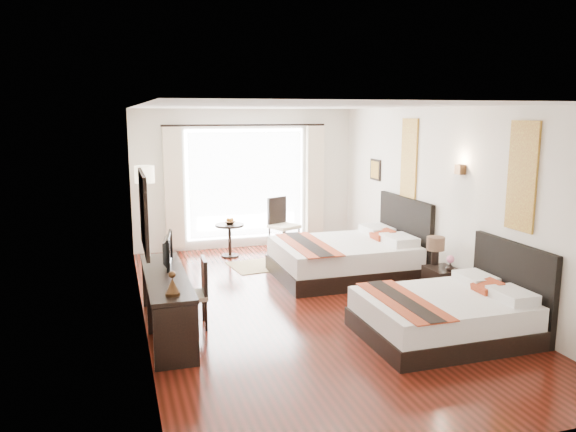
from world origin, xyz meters
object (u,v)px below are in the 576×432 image
object	(u,v)px
fruit_bowl	(230,223)
window_chair	(283,235)
desk_chair	(192,306)
floor_lamp	(145,180)
side_table	(230,240)
console_desk	(167,303)
bed_far	(349,257)
nightstand	(442,284)
television	(164,250)
vase	(450,266)
bed_near	(449,313)
table_lamp	(436,246)

from	to	relation	value
fruit_bowl	window_chair	world-z (taller)	window_chair
desk_chair	floor_lamp	xyz separation A→B (m)	(-0.33, 3.63, 1.22)
side_table	console_desk	bearing A→B (deg)	-113.29
bed_far	side_table	bearing A→B (deg)	131.02
bed_far	floor_lamp	distance (m)	3.97
nightstand	desk_chair	size ratio (longest dim) A/B	0.56
television	floor_lamp	size ratio (longest dim) A/B	0.41
console_desk	window_chair	distance (m)	4.50
nightstand	vase	world-z (taller)	vase
bed_near	desk_chair	size ratio (longest dim) A/B	2.23
console_desk	television	size ratio (longest dim) A/B	3.06
vase	fruit_bowl	world-z (taller)	fruit_bowl
table_lamp	vase	world-z (taller)	table_lamp
fruit_bowl	window_chair	size ratio (longest dim) A/B	0.19
table_lamp	television	world-z (taller)	television
vase	window_chair	bearing A→B (deg)	109.82
bed_far	fruit_bowl	distance (m)	2.52
vase	window_chair	distance (m)	4.01
bed_far	table_lamp	bearing A→B (deg)	-60.37
bed_near	table_lamp	size ratio (longest dim) A/B	4.79
desk_chair	side_table	size ratio (longest dim) A/B	1.42
bed_far	window_chair	world-z (taller)	bed_far
table_lamp	console_desk	world-z (taller)	table_lamp
table_lamp	window_chair	xyz separation A→B (m)	(-1.31, 3.44, -0.46)
television	floor_lamp	distance (m)	3.36
bed_near	table_lamp	bearing A→B (deg)	65.07
table_lamp	fruit_bowl	xyz separation A→B (m)	(-2.42, 3.27, -0.13)
bed_near	window_chair	xyz separation A→B (m)	(-0.67, 4.82, 0.03)
nightstand	bed_far	bearing A→B (deg)	118.29
table_lamp	window_chair	size ratio (longest dim) A/B	0.39
bed_far	desk_chair	bearing A→B (deg)	-151.70
side_table	table_lamp	bearing A→B (deg)	-53.40
bed_near	vase	bearing A→B (deg)	56.94
bed_near	floor_lamp	world-z (taller)	floor_lamp
bed_near	side_table	distance (m)	4.99
bed_near	bed_far	size ratio (longest dim) A/B	0.87
bed_near	television	world-z (taller)	television
television	floor_lamp	bearing A→B (deg)	9.34
side_table	window_chair	world-z (taller)	window_chair
television	side_table	xyz separation A→B (m)	(1.48, 3.09, -0.65)
window_chair	television	bearing A→B (deg)	-63.36
fruit_bowl	table_lamp	bearing A→B (deg)	-53.51
bed_far	console_desk	bearing A→B (deg)	-153.03
television	desk_chair	bearing A→B (deg)	-127.67
desk_chair	nightstand	bearing A→B (deg)	-177.39
bed_far	table_lamp	xyz separation A→B (m)	(0.79, -1.38, 0.45)
floor_lamp	nightstand	bearing A→B (deg)	-42.45
table_lamp	television	bearing A→B (deg)	177.35
fruit_bowl	nightstand	bearing A→B (deg)	-54.30
table_lamp	desk_chair	bearing A→B (deg)	-177.80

